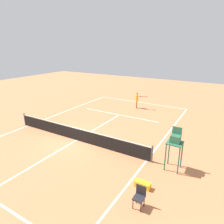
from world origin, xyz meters
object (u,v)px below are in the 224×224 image
Objects in this scene: tennis_ball at (137,112)px; umpire_chair at (175,142)px; courtside_chair_near at (140,196)px; equipment_bag at (143,185)px; player_serving at (137,99)px.

umpire_chair reaches higher than tennis_ball.
equipment_bag is at bearing -74.15° from courtside_chair_near.
tennis_ball is 0.03× the size of umpire_chair.
equipment_bag is (0.82, 2.29, -1.46)m from umpire_chair.
umpire_chair is 2.84m from equipment_bag.
courtside_chair_near reaches higher than equipment_bag.
umpire_chair is 3.67m from courtside_chair_near.
tennis_ball is at bearing 8.05° from player_serving.
equipment_bag is (-4.84, 10.36, 0.12)m from tennis_ball.
player_serving is 2.28× the size of equipment_bag.
equipment_bag reaches higher than tennis_ball.
player_serving is at bearing -65.76° from courtside_chair_near.
tennis_ball is 0.07× the size of courtside_chair_near.
umpire_chair is at bearing -97.94° from courtside_chair_near.
courtside_chair_near is at bearing 7.22° from player_serving.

